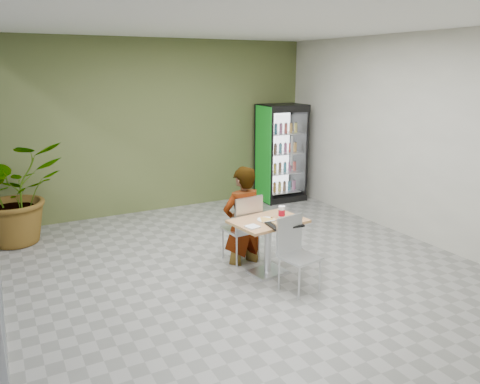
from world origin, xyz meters
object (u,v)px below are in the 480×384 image
(chair_far, at_px, (245,224))
(beverage_fridge, at_px, (281,153))
(seated_woman, at_px, (242,225))
(chair_near, at_px, (294,247))
(cafeteria_tray, at_px, (284,224))
(potted_plant, at_px, (14,193))
(soda_cup, at_px, (282,212))
(dining_table, at_px, (268,236))

(chair_far, relative_size, beverage_fridge, 0.50)
(seated_woman, bearing_deg, chair_near, 94.16)
(chair_far, xyz_separation_m, cafeteria_tray, (0.16, -0.74, 0.19))
(chair_near, relative_size, cafeteria_tray, 2.22)
(chair_far, height_order, chair_near, chair_far)
(beverage_fridge, bearing_deg, cafeteria_tray, -118.90)
(cafeteria_tray, distance_m, beverage_fridge, 3.92)
(chair_near, bearing_deg, seated_woman, 89.55)
(chair_near, bearing_deg, potted_plant, 121.19)
(soda_cup, height_order, potted_plant, potted_plant)
(cafeteria_tray, height_order, potted_plant, potted_plant)
(beverage_fridge, bearing_deg, dining_table, -122.06)
(chair_near, height_order, beverage_fridge, beverage_fridge)
(cafeteria_tray, height_order, beverage_fridge, beverage_fridge)
(soda_cup, xyz_separation_m, potted_plant, (-3.06, 2.85, -0.03))
(chair_far, height_order, seated_woman, seated_woman)
(seated_woman, bearing_deg, dining_table, 96.48)
(seated_woman, xyz_separation_m, beverage_fridge, (2.26, 2.51, 0.44))
(seated_woman, relative_size, beverage_fridge, 0.86)
(soda_cup, height_order, cafeteria_tray, soda_cup)
(chair_near, xyz_separation_m, soda_cup, (0.14, 0.52, 0.29))
(chair_far, relative_size, soda_cup, 6.13)
(cafeteria_tray, bearing_deg, soda_cup, 63.83)
(dining_table, relative_size, chair_near, 1.08)
(seated_woman, xyz_separation_m, cafeteria_tray, (0.17, -0.79, 0.22))
(chair_far, relative_size, seated_woman, 0.59)
(cafeteria_tray, bearing_deg, beverage_fridge, 57.75)
(chair_far, xyz_separation_m, chair_near, (0.16, -0.98, -0.04))
(dining_table, height_order, seated_woman, seated_woman)
(potted_plant, bearing_deg, beverage_fridge, 2.04)
(cafeteria_tray, distance_m, potted_plant, 4.28)
(chair_far, bearing_deg, dining_table, 96.68)
(seated_woman, xyz_separation_m, soda_cup, (0.31, -0.52, 0.29))
(chair_near, height_order, soda_cup, chair_near)
(potted_plant, bearing_deg, cafeteria_tray, -46.99)
(chair_far, distance_m, beverage_fridge, 3.44)
(potted_plant, bearing_deg, dining_table, -45.04)
(chair_far, xyz_separation_m, potted_plant, (-2.75, 2.39, 0.22))
(cafeteria_tray, bearing_deg, potted_plant, 133.01)
(seated_woman, distance_m, cafeteria_tray, 0.84)
(beverage_fridge, relative_size, potted_plant, 1.23)
(potted_plant, bearing_deg, chair_near, -49.19)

